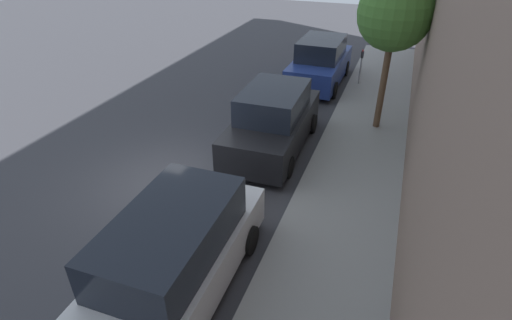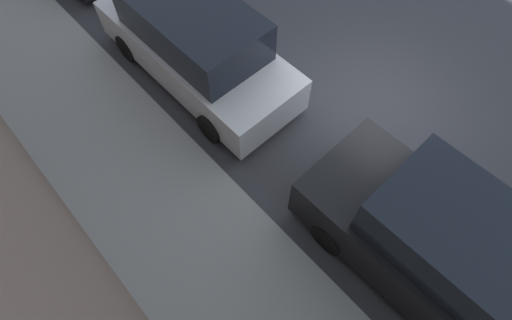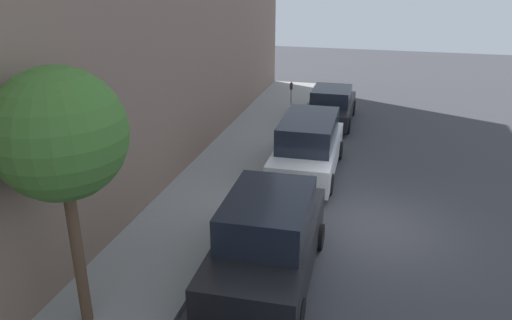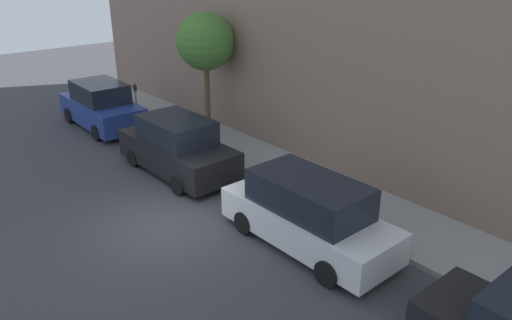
{
  "view_description": "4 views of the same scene",
  "coord_description": "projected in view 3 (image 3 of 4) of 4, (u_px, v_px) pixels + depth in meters",
  "views": [
    {
      "loc": [
        5.5,
        -7.8,
        6.25
      ],
      "look_at": [
        2.48,
        0.41,
        1.0
      ],
      "focal_mm": 28.0,
      "sensor_mm": 36.0,
      "label": 1
    },
    {
      "loc": [
        5.54,
        2.29,
        6.96
      ],
      "look_at": [
        3.21,
        -0.27,
        1.0
      ],
      "focal_mm": 28.0,
      "sensor_mm": 36.0,
      "label": 2
    },
    {
      "loc": [
        0.03,
        12.07,
        6.5
      ],
      "look_at": [
        3.51,
        -1.45,
        1.0
      ],
      "focal_mm": 35.0,
      "sensor_mm": 36.0,
      "label": 3
    },
    {
      "loc": [
        -6.08,
        -11.01,
        7.14
      ],
      "look_at": [
        3.35,
        0.19,
        1.0
      ],
      "focal_mm": 35.0,
      "sensor_mm": 36.0,
      "label": 4
    }
  ],
  "objects": [
    {
      "name": "street_tree",
      "position": [
        60.0,
        136.0,
        8.21
      ],
      "size": [
        2.26,
        2.26,
        4.87
      ],
      "color": "brown",
      "rests_on": "sidewalk"
    },
    {
      "name": "parked_sedan_nearest",
      "position": [
        331.0,
        106.0,
        21.71
      ],
      "size": [
        1.92,
        4.5,
        1.54
      ],
      "color": "black",
      "rests_on": "ground_plane"
    },
    {
      "name": "parked_minivan_second",
      "position": [
        308.0,
        146.0,
        16.36
      ],
      "size": [
        2.02,
        4.92,
        1.9
      ],
      "color": "silver",
      "rests_on": "ground_plane"
    },
    {
      "name": "ground_plane",
      "position": [
        370.0,
        226.0,
        13.25
      ],
      "size": [
        60.0,
        60.0,
        0.0
      ],
      "primitive_type": "plane",
      "color": "#38383D"
    },
    {
      "name": "parked_suv_third",
      "position": [
        268.0,
        240.0,
        10.78
      ],
      "size": [
        2.08,
        4.85,
        1.98
      ],
      "color": "black",
      "rests_on": "ground_plane"
    },
    {
      "name": "parking_meter_near",
      "position": [
        291.0,
        95.0,
        22.29
      ],
      "size": [
        0.11,
        0.15,
        1.47
      ],
      "color": "#ADADB2",
      "rests_on": "sidewalk"
    },
    {
      "name": "sidewalk",
      "position": [
        200.0,
        204.0,
        14.34
      ],
      "size": [
        2.64,
        32.0,
        0.15
      ],
      "color": "gray",
      "rests_on": "ground_plane"
    }
  ]
}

